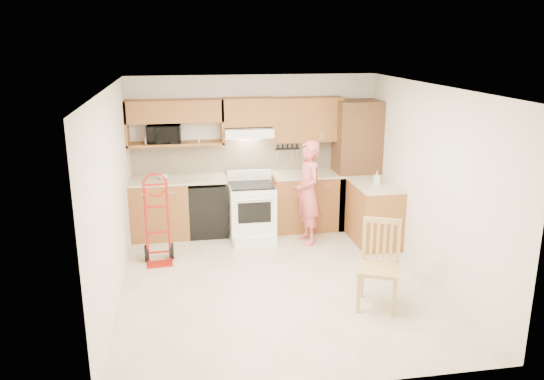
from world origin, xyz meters
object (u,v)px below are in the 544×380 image
object	(u,v)px
microwave	(164,134)
range	(252,207)
hand_truck	(157,223)
person	(308,193)
dining_chair	(379,266)

from	to	relation	value
microwave	range	xyz separation A→B (m)	(1.30, -0.48, -1.11)
range	hand_truck	distance (m)	1.59
range	hand_truck	size ratio (longest dim) A/B	0.88
person	dining_chair	distance (m)	2.21
microwave	person	distance (m)	2.40
person	hand_truck	bearing A→B (deg)	-87.32
hand_truck	dining_chair	xyz separation A→B (m)	(2.57, -1.76, -0.07)
hand_truck	dining_chair	world-z (taller)	hand_truck
range	dining_chair	distance (m)	2.71
microwave	range	size ratio (longest dim) A/B	0.49
hand_truck	person	bearing A→B (deg)	6.84
range	hand_truck	bearing A→B (deg)	-153.72
range	person	xyz separation A→B (m)	(0.82, -0.29, 0.28)
microwave	range	world-z (taller)	microwave
person	microwave	bearing A→B (deg)	-117.85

